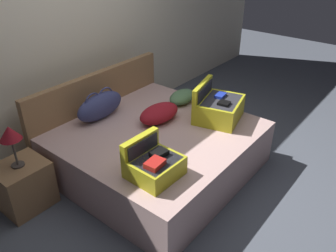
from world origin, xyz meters
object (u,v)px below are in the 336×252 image
(hard_case_large, at_px, (218,107))
(nightstand, at_px, (24,185))
(bed, at_px, (158,150))
(duffel_bag, at_px, (100,106))
(table_lamp, at_px, (10,135))
(pillow_center_head, at_px, (159,113))
(hard_case_medium, at_px, (154,164))
(pillow_near_headboard, at_px, (182,97))

(hard_case_large, bearing_deg, nightstand, 137.84)
(bed, bearing_deg, duffel_bag, 104.96)
(duffel_bag, bearing_deg, nightstand, -177.24)
(bed, height_order, table_lamp, table_lamp)
(hard_case_large, height_order, pillow_center_head, hard_case_large)
(duffel_bag, distance_m, nightstand, 1.09)
(hard_case_large, height_order, hard_case_medium, hard_case_large)
(bed, height_order, nightstand, bed)
(nightstand, bearing_deg, duffel_bag, 2.76)
(bed, relative_size, hard_case_medium, 4.50)
(hard_case_medium, xyz_separation_m, table_lamp, (-0.62, 1.05, 0.17))
(pillow_near_headboard, xyz_separation_m, pillow_center_head, (-0.51, -0.08, 0.02))
(pillow_near_headboard, height_order, pillow_center_head, pillow_center_head)
(bed, distance_m, nightstand, 1.34)
(nightstand, bearing_deg, pillow_center_head, -19.71)
(bed, relative_size, duffel_bag, 3.01)
(bed, bearing_deg, hard_case_large, -29.58)
(bed, xyz_separation_m, hard_case_large, (0.59, -0.34, 0.38))
(hard_case_medium, distance_m, nightstand, 1.27)
(hard_case_large, bearing_deg, table_lamp, 137.84)
(hard_case_large, distance_m, nightstand, 2.06)
(duffel_bag, height_order, pillow_center_head, duffel_bag)
(duffel_bag, height_order, table_lamp, table_lamp)
(nightstand, height_order, table_lamp, table_lamp)
(duffel_bag, relative_size, table_lamp, 1.52)
(nightstand, relative_size, table_lamp, 1.12)
(nightstand, distance_m, table_lamp, 0.54)
(bed, distance_m, pillow_center_head, 0.39)
(bed, height_order, hard_case_large, hard_case_large)
(pillow_near_headboard, bearing_deg, hard_case_medium, -152.68)
(hard_case_medium, height_order, table_lamp, table_lamp)
(duffel_bag, distance_m, table_lamp, 1.03)
(bed, bearing_deg, table_lamp, 152.91)
(pillow_near_headboard, distance_m, nightstand, 1.94)
(hard_case_large, relative_size, duffel_bag, 0.98)
(duffel_bag, bearing_deg, pillow_center_head, -57.51)
(bed, distance_m, hard_case_medium, 0.80)
(duffel_bag, bearing_deg, bed, -75.04)
(bed, xyz_separation_m, nightstand, (-1.19, 0.61, -0.02))
(bed, height_order, hard_case_medium, hard_case_medium)
(pillow_near_headboard, xyz_separation_m, table_lamp, (-1.87, 0.41, 0.21))
(hard_case_large, relative_size, pillow_center_head, 1.21)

